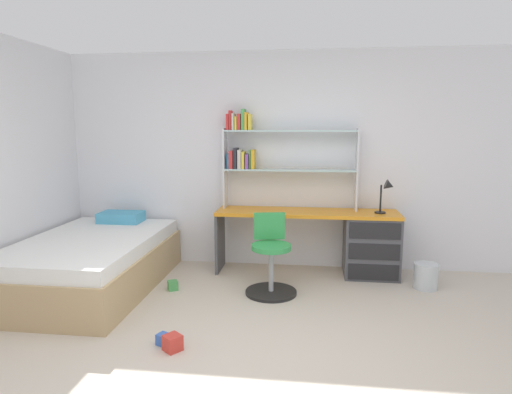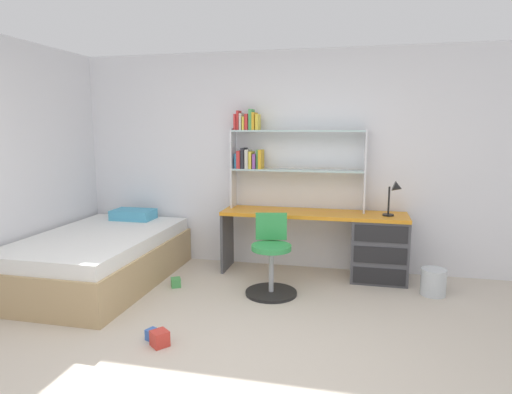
{
  "view_description": "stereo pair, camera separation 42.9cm",
  "coord_description": "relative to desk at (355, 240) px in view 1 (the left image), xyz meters",
  "views": [
    {
      "loc": [
        0.39,
        -2.67,
        1.67
      ],
      "look_at": [
        -0.14,
        1.54,
        0.99
      ],
      "focal_mm": 30.84,
      "sensor_mm": 36.0,
      "label": 1
    },
    {
      "loc": [
        0.82,
        -2.6,
        1.67
      ],
      "look_at": [
        -0.14,
        1.54,
        0.99
      ],
      "focal_mm": 30.84,
      "sensor_mm": 36.0,
      "label": 2
    }
  ],
  "objects": [
    {
      "name": "desk",
      "position": [
        0.0,
        0.0,
        0.0
      ],
      "size": [
        2.05,
        0.5,
        0.73
      ],
      "color": "orange",
      "rests_on": "ground_plane"
    },
    {
      "name": "toy_block_green_0",
      "position": [
        -1.91,
        -0.72,
        -0.36
      ],
      "size": [
        0.13,
        0.13,
        0.1
      ],
      "primitive_type": "cube",
      "rotation": [
        0.0,
        0.0,
        0.51
      ],
      "color": "#479E51",
      "rests_on": "ground_plane"
    },
    {
      "name": "toy_block_blue_2",
      "position": [
        -1.62,
        -1.86,
        -0.36
      ],
      "size": [
        0.11,
        0.11,
        0.09
      ],
      "primitive_type": "cube",
      "rotation": [
        0.0,
        0.0,
        1.17
      ],
      "color": "#3860B7",
      "rests_on": "ground_plane"
    },
    {
      "name": "desk_lamp",
      "position": [
        0.32,
        -0.06,
        0.58
      ],
      "size": [
        0.2,
        0.17,
        0.38
      ],
      "color": "black",
      "rests_on": "desk"
    },
    {
      "name": "toy_block_red_1",
      "position": [
        -1.52,
        -1.94,
        -0.34
      ],
      "size": [
        0.17,
        0.17,
        0.12
      ],
      "primitive_type": "cube",
      "rotation": [
        0.0,
        0.0,
        0.9
      ],
      "color": "red",
      "rests_on": "ground_plane"
    },
    {
      "name": "swivel_chair",
      "position": [
        -0.89,
        -0.67,
        -0.09
      ],
      "size": [
        0.52,
        0.52,
        0.8
      ],
      "color": "black",
      "rests_on": "ground_plane"
    },
    {
      "name": "room_shell",
      "position": [
        -2.18,
        -0.98,
        0.87
      ],
      "size": [
        6.07,
        6.07,
        2.55
      ],
      "color": "silver",
      "rests_on": "ground_plane"
    },
    {
      "name": "bookshelf_hutch",
      "position": [
        -1.01,
        0.13,
        1.0
      ],
      "size": [
        1.54,
        0.22,
        1.15
      ],
      "color": "silver",
      "rests_on": "desk"
    },
    {
      "name": "ground_plane",
      "position": [
        -0.9,
        -2.26,
        -0.41
      ],
      "size": [
        6.07,
        6.07,
        0.02
      ],
      "primitive_type": "cube",
      "color": "beige"
    },
    {
      "name": "bed_platform",
      "position": [
        -2.76,
        -0.77,
        -0.13
      ],
      "size": [
        1.3,
        2.06,
        0.66
      ],
      "color": "tan",
      "rests_on": "ground_plane"
    },
    {
      "name": "waste_bin",
      "position": [
        0.71,
        -0.35,
        -0.27
      ],
      "size": [
        0.25,
        0.25,
        0.27
      ],
      "primitive_type": "cylinder",
      "color": "silver",
      "rests_on": "ground_plane"
    }
  ]
}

